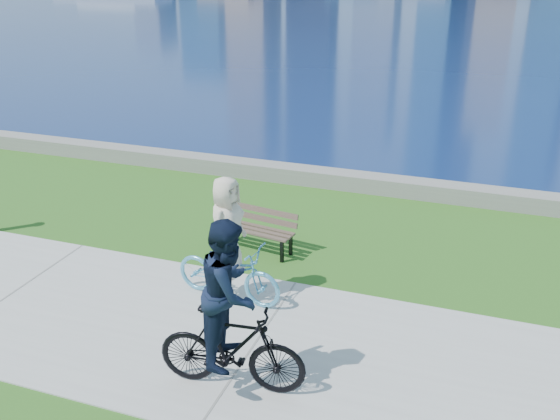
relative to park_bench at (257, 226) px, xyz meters
The scene contains 6 objects.
ground 2.92m from the park_bench, 69.30° to the right, with size 320.00×320.00×0.00m, color #275B18.
concrete_path 2.92m from the park_bench, 69.30° to the right, with size 80.00×3.50×0.02m, color #AFAFAA.
seawall 3.65m from the park_bench, 73.71° to the left, with size 90.00×0.50×0.35m, color slate.
park_bench is the anchor object (origin of this frame).
cyclist_woman 1.76m from the park_bench, 82.82° to the right, with size 0.79×1.78×1.93m.
cyclist_man 3.80m from the park_bench, 73.10° to the right, with size 0.75×1.83×2.19m.
Camera 1 is at (2.65, -6.47, 4.90)m, focal length 40.00 mm.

